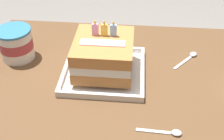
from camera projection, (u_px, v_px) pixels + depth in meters
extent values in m
cube|color=brown|center=(120.00, 85.00, 1.00)|extent=(1.05, 0.77, 0.04)
cube|color=brown|center=(35.00, 94.00, 1.53)|extent=(0.06, 0.06, 0.74)
cube|color=brown|center=(215.00, 105.00, 1.46)|extent=(0.06, 0.06, 0.74)
cube|color=silver|center=(104.00, 72.00, 1.02)|extent=(0.28, 0.28, 0.01)
cube|color=silver|center=(99.00, 95.00, 0.91)|extent=(0.28, 0.01, 0.02)
cube|color=silver|center=(108.00, 48.00, 1.11)|extent=(0.28, 0.01, 0.02)
cube|color=silver|center=(66.00, 67.00, 1.02)|extent=(0.01, 0.25, 0.02)
cube|color=silver|center=(142.00, 72.00, 1.00)|extent=(0.01, 0.25, 0.02)
cube|color=#C27C40|center=(104.00, 63.00, 0.99)|extent=(0.19, 0.21, 0.04)
cube|color=white|center=(104.00, 55.00, 0.97)|extent=(0.19, 0.20, 0.03)
cube|color=#C27C40|center=(103.00, 46.00, 0.95)|extent=(0.19, 0.21, 0.04)
cube|color=beige|center=(103.00, 43.00, 0.92)|extent=(0.15, 0.04, 0.00)
cube|color=#E099C6|center=(95.00, 30.00, 0.95)|extent=(0.02, 0.01, 0.04)
ellipsoid|color=yellow|center=(95.00, 22.00, 0.93)|extent=(0.01, 0.01, 0.01)
cube|color=#EFC64C|center=(104.00, 30.00, 0.95)|extent=(0.02, 0.01, 0.04)
ellipsoid|color=yellow|center=(104.00, 23.00, 0.93)|extent=(0.01, 0.01, 0.01)
cube|color=#8CB7EA|center=(113.00, 30.00, 0.95)|extent=(0.02, 0.01, 0.04)
ellipsoid|color=yellow|center=(113.00, 23.00, 0.93)|extent=(0.01, 0.01, 0.01)
cylinder|color=white|center=(16.00, 45.00, 1.06)|extent=(0.12, 0.12, 0.11)
cylinder|color=#B23D47|center=(16.00, 43.00, 1.06)|extent=(0.12, 0.12, 0.04)
cylinder|color=teal|center=(13.00, 31.00, 1.03)|extent=(0.13, 0.13, 0.01)
ellipsoid|color=silver|center=(177.00, 133.00, 0.80)|extent=(0.03, 0.02, 0.01)
cube|color=silver|center=(153.00, 131.00, 0.81)|extent=(0.10, 0.01, 0.00)
ellipsoid|color=silver|center=(193.00, 54.00, 1.10)|extent=(0.04, 0.04, 0.01)
cube|color=silver|center=(183.00, 63.00, 1.06)|extent=(0.08, 0.09, 0.00)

